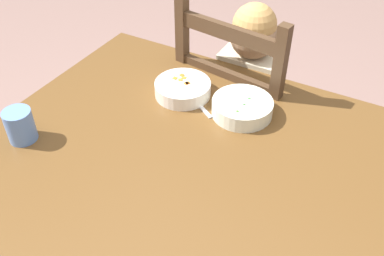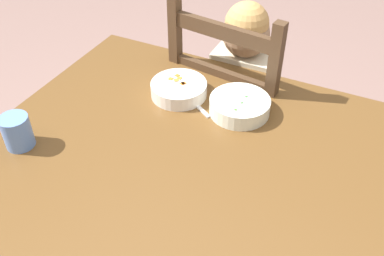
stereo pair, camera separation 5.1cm
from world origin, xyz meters
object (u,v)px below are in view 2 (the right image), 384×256
(child_figure, at_px, (239,85))
(drinking_cup, at_px, (17,132))
(bowl_of_peas, at_px, (240,105))
(spoon, at_px, (193,101))
(dining_chair, at_px, (235,118))
(dining_table, at_px, (190,187))
(bowl_of_carrots, at_px, (179,89))

(child_figure, relative_size, drinking_cup, 9.74)
(bowl_of_peas, bearing_deg, spoon, -174.12)
(dining_chair, xyz_separation_m, spoon, (-0.04, -0.31, 0.28))
(spoon, relative_size, drinking_cup, 1.31)
(dining_chair, distance_m, spoon, 0.42)
(dining_table, xyz_separation_m, child_figure, (-0.07, 0.56, -0.01))
(spoon, bearing_deg, dining_chair, 82.57)
(dining_table, height_order, bowl_of_peas, bowl_of_peas)
(bowl_of_peas, bearing_deg, dining_table, -98.18)
(dining_chair, bearing_deg, bowl_of_peas, -69.24)
(child_figure, relative_size, spoon, 7.42)
(bowl_of_peas, distance_m, spoon, 0.15)
(child_figure, bearing_deg, drinking_cup, -119.36)
(dining_table, height_order, bowl_of_carrots, bowl_of_carrots)
(bowl_of_peas, relative_size, bowl_of_carrots, 1.03)
(bowl_of_peas, xyz_separation_m, spoon, (-0.15, -0.02, -0.02))
(dining_chair, distance_m, bowl_of_peas, 0.44)
(dining_chair, relative_size, child_figure, 1.04)
(dining_chair, height_order, spoon, dining_chair)
(dining_table, relative_size, bowl_of_carrots, 6.66)
(bowl_of_carrots, bearing_deg, dining_chair, 71.78)
(spoon, distance_m, drinking_cup, 0.53)
(dining_table, bearing_deg, bowl_of_carrots, 122.70)
(dining_chair, xyz_separation_m, bowl_of_carrots, (-0.10, -0.30, 0.30))
(child_figure, relative_size, bowl_of_carrots, 5.21)
(bowl_of_carrots, xyz_separation_m, spoon, (0.06, -0.02, -0.02))
(dining_chair, xyz_separation_m, drinking_cup, (-0.39, -0.71, 0.32))
(dining_table, relative_size, dining_chair, 1.22)
(spoon, bearing_deg, child_figure, 81.17)
(child_figure, bearing_deg, spoon, -98.83)
(dining_table, distance_m, child_figure, 0.56)
(child_figure, xyz_separation_m, bowl_of_peas, (0.10, -0.29, 0.14))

